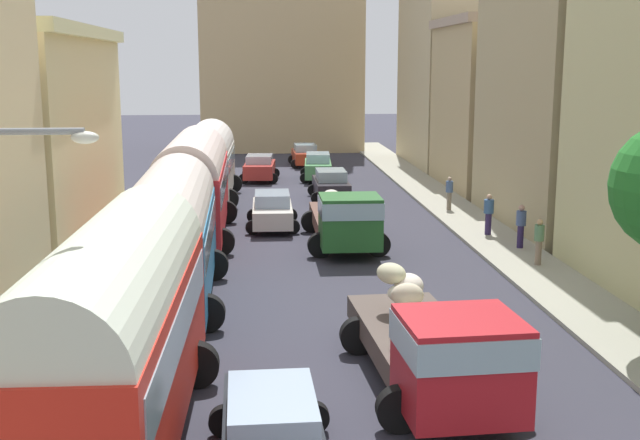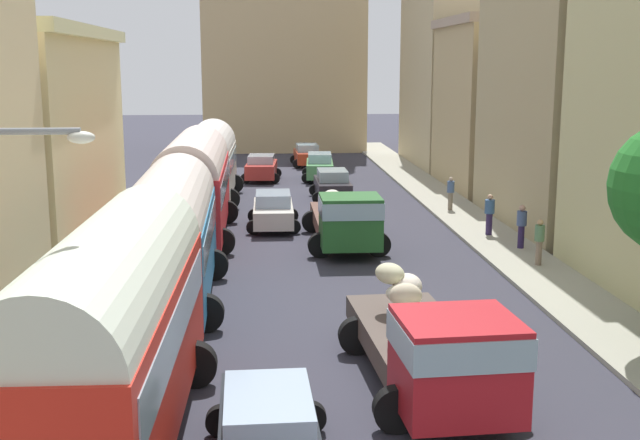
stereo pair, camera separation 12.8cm
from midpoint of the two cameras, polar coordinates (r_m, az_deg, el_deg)
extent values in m
plane|color=#33333F|center=(35.07, -0.89, -0.31)|extent=(154.00, 154.00, 0.00)
cube|color=gray|center=(35.39, -12.69, -0.36)|extent=(2.50, 70.00, 0.14)
cube|color=#9F9D8C|center=(36.19, 10.64, -0.03)|extent=(2.50, 70.00, 0.14)
cube|color=beige|center=(33.89, -20.57, 5.32)|extent=(5.97, 13.31, 7.88)
cube|color=beige|center=(33.78, -21.06, 12.38)|extent=(6.56, 13.31, 0.47)
cube|color=tan|center=(35.61, 17.03, 10.05)|extent=(4.54, 10.39, 13.16)
cube|color=tan|center=(45.79, 12.08, 7.75)|extent=(4.54, 9.02, 8.92)
cube|color=tan|center=(45.78, 12.32, 13.63)|extent=(5.00, 9.02, 0.49)
cube|color=tan|center=(55.96, 8.90, 10.16)|extent=(4.15, 11.34, 12.30)
cube|color=tan|center=(65.88, -2.53, 10.97)|extent=(12.75, 6.83, 13.61)
cube|color=tan|center=(64.27, -6.61, 13.83)|extent=(2.45, 2.45, 20.17)
cube|color=tan|center=(64.55, 1.57, 13.89)|extent=(2.45, 2.45, 20.17)
cube|color=red|center=(14.97, -14.22, -9.34)|extent=(2.52, 9.14, 2.58)
cylinder|color=silver|center=(14.58, -14.46, -4.58)|extent=(2.47, 8.96, 2.29)
cube|color=#99B7C6|center=(14.79, -14.33, -7.27)|extent=(2.55, 8.42, 0.83)
cylinder|color=black|center=(18.23, -15.80, -10.00)|extent=(1.00, 0.35, 1.00)
cylinder|color=black|center=(17.87, -8.73, -10.13)|extent=(1.00, 0.35, 1.00)
cube|color=#2B7DBA|center=(23.56, -10.50, -1.99)|extent=(2.50, 8.32, 2.35)
cylinder|color=silver|center=(23.33, -10.60, 0.82)|extent=(2.45, 8.15, 2.30)
cube|color=#99B7C6|center=(23.45, -10.54, -0.76)|extent=(2.53, 7.66, 0.75)
cylinder|color=black|center=(26.44, -12.33, -3.25)|extent=(1.00, 0.35, 1.00)
cylinder|color=black|center=(26.25, -7.48, -3.19)|extent=(1.00, 0.35, 1.00)
cylinder|color=black|center=(21.55, -13.98, -6.61)|extent=(1.00, 0.35, 1.00)
cylinder|color=black|center=(21.32, -7.99, -6.58)|extent=(1.00, 0.35, 1.00)
cube|color=red|center=(32.34, -8.81, 1.75)|extent=(2.53, 9.67, 2.51)
cylinder|color=silver|center=(32.17, -8.87, 3.96)|extent=(2.48, 9.48, 2.41)
cube|color=#99B7C6|center=(32.26, -8.84, 2.72)|extent=(2.57, 8.90, 0.80)
cylinder|color=black|center=(35.60, -10.28, 0.50)|extent=(1.00, 0.35, 1.00)
cylinder|color=black|center=(35.44, -6.53, 0.56)|extent=(1.00, 0.35, 1.00)
cylinder|color=black|center=(29.76, -11.38, -1.61)|extent=(1.00, 0.35, 1.00)
cylinder|color=black|center=(29.58, -6.89, -1.55)|extent=(1.00, 0.35, 1.00)
cube|color=beige|center=(41.25, -7.83, 3.58)|extent=(2.57, 8.11, 2.23)
cylinder|color=silver|center=(41.12, -7.87, 5.12)|extent=(2.52, 7.94, 2.41)
cube|color=#99B7C6|center=(41.19, -7.85, 4.25)|extent=(2.61, 7.46, 0.71)
cylinder|color=black|center=(43.97, -9.07, 2.54)|extent=(1.00, 0.35, 1.00)
cylinder|color=black|center=(43.80, -6.02, 2.58)|extent=(1.00, 0.35, 1.00)
cylinder|color=black|center=(39.06, -9.77, 1.45)|extent=(1.00, 0.35, 1.00)
cylinder|color=black|center=(38.86, -6.35, 1.50)|extent=(1.00, 0.35, 1.00)
cube|color=#B41A22|center=(15.50, 9.92, -10.09)|extent=(2.31, 2.21, 1.85)
cube|color=#99B7C6|center=(15.32, 9.98, -8.29)|extent=(2.36, 2.29, 0.59)
cube|color=#52463F|center=(18.90, 6.63, -8.15)|extent=(2.48, 5.11, 0.55)
ellipsoid|color=beige|center=(18.45, 7.46, -6.84)|extent=(1.04, 0.91, 0.56)
ellipsoid|color=silver|center=(17.10, 6.29, -8.40)|extent=(0.94, 0.85, 0.49)
ellipsoid|color=beige|center=(18.09, 6.85, -7.26)|extent=(1.20, 1.12, 0.51)
ellipsoid|color=silver|center=(19.44, 6.41, -4.65)|extent=(0.71, 0.92, 0.57)
ellipsoid|color=silver|center=(19.16, 6.18, -5.26)|extent=(1.07, 0.96, 0.46)
ellipsoid|color=beige|center=(18.62, 6.31, -5.35)|extent=(0.82, 0.67, 0.57)
ellipsoid|color=beige|center=(19.40, 5.17, -3.81)|extent=(0.93, 1.03, 0.50)
cylinder|color=black|center=(16.36, 13.35, -12.56)|extent=(0.90, 0.31, 0.90)
cylinder|color=black|center=(15.75, 5.68, -13.26)|extent=(0.90, 0.31, 0.90)
cylinder|color=black|center=(20.10, 9.03, -7.86)|extent=(0.90, 0.32, 0.90)
cylinder|color=black|center=(19.60, 2.82, -8.23)|extent=(0.90, 0.32, 0.90)
cube|color=#245C27|center=(28.66, 2.30, -0.10)|extent=(2.13, 2.03, 1.84)
cube|color=#99B7C6|center=(28.57, 2.31, 0.91)|extent=(2.18, 2.11, 0.59)
cube|color=brown|center=(32.39, 1.57, 0.04)|extent=(2.14, 5.35, 0.55)
ellipsoid|color=beige|center=(32.17, 2.35, 0.90)|extent=(1.15, 1.15, 0.49)
ellipsoid|color=beige|center=(31.49, 1.55, 0.65)|extent=(1.04, 1.12, 0.45)
ellipsoid|color=beige|center=(31.20, 0.92, 0.68)|extent=(1.11, 0.99, 0.59)
ellipsoid|color=silver|center=(33.05, 0.95, 1.76)|extent=(1.01, 1.01, 0.48)
ellipsoid|color=silver|center=(30.62, 2.38, 1.10)|extent=(1.16, 1.04, 0.52)
cylinder|color=black|center=(29.26, 4.30, -1.74)|extent=(0.90, 0.31, 0.90)
cylinder|color=black|center=(29.03, 0.13, -1.81)|extent=(0.90, 0.31, 0.90)
cylinder|color=black|center=(33.54, 3.21, -0.07)|extent=(0.90, 0.31, 0.90)
cylinder|color=black|center=(33.34, -0.42, -0.12)|extent=(0.90, 0.31, 0.90)
cube|color=#272329|center=(41.36, 0.97, 2.34)|extent=(1.67, 4.16, 0.75)
cube|color=#96AFBB|center=(41.27, 0.98, 3.22)|extent=(1.47, 2.16, 0.53)
cylinder|color=black|center=(40.23, 2.32, 1.59)|extent=(0.60, 0.21, 0.60)
cylinder|color=black|center=(40.08, -0.04, 1.57)|extent=(0.60, 0.21, 0.60)
cylinder|color=black|center=(42.76, 1.93, 2.16)|extent=(0.60, 0.21, 0.60)
cylinder|color=black|center=(42.61, -0.30, 2.14)|extent=(0.60, 0.21, 0.60)
cube|color=#4F9354|center=(48.33, 0.05, 3.67)|extent=(1.82, 4.20, 0.84)
cube|color=#9BBFCE|center=(48.24, 0.05, 4.47)|extent=(1.51, 2.22, 0.53)
cylinder|color=black|center=(47.13, 1.02, 3.00)|extent=(0.60, 0.21, 0.60)
cylinder|color=black|center=(47.12, -0.88, 3.00)|extent=(0.60, 0.21, 0.60)
cylinder|color=black|center=(49.66, 0.94, 3.41)|extent=(0.60, 0.21, 0.60)
cylinder|color=black|center=(49.64, -0.87, 3.41)|extent=(0.60, 0.21, 0.60)
cube|color=#BC371E|center=(55.10, -0.85, 4.54)|extent=(1.74, 4.08, 0.75)
cube|color=#90B4C9|center=(55.03, -0.85, 5.18)|extent=(1.48, 2.14, 0.48)
cylinder|color=black|center=(53.98, 0.12, 4.03)|extent=(0.60, 0.21, 0.60)
cylinder|color=black|center=(53.83, -1.58, 4.01)|extent=(0.60, 0.21, 0.60)
cylinder|color=black|center=(56.45, -0.15, 4.34)|extent=(0.60, 0.21, 0.60)
cylinder|color=black|center=(56.31, -1.78, 4.32)|extent=(0.60, 0.21, 0.60)
cube|color=black|center=(14.32, -3.42, -15.17)|extent=(1.79, 4.43, 0.65)
cube|color=#9FB4CC|center=(14.08, -3.45, -13.13)|extent=(1.54, 2.32, 0.47)
cylinder|color=black|center=(15.68, -6.79, -14.00)|extent=(0.60, 0.21, 0.60)
cylinder|color=black|center=(15.72, -0.43, -13.85)|extent=(0.60, 0.21, 0.60)
cube|color=silver|center=(34.24, -3.24, 0.48)|extent=(1.68, 4.14, 0.74)
cube|color=#95ACC5|center=(34.13, -3.25, 1.53)|extent=(1.47, 2.16, 0.53)
cylinder|color=black|center=(35.56, -4.58, 0.31)|extent=(0.60, 0.21, 0.60)
cylinder|color=black|center=(35.57, -1.93, 0.34)|extent=(0.60, 0.21, 0.60)
cylinder|color=black|center=(33.05, -4.64, -0.52)|extent=(0.60, 0.21, 0.60)
cylinder|color=black|center=(33.07, -1.78, -0.48)|extent=(0.60, 0.21, 0.60)
cube|color=#B6302A|center=(48.23, -4.11, 3.61)|extent=(1.97, 4.00, 0.81)
cube|color=#A5ABBB|center=(48.15, -4.12, 4.36)|extent=(1.64, 2.12, 0.46)
cylinder|color=black|center=(49.53, -5.01, 3.35)|extent=(0.60, 0.21, 0.60)
cylinder|color=black|center=(49.42, -3.02, 3.36)|extent=(0.60, 0.21, 0.60)
cylinder|color=black|center=(47.15, -5.24, 2.96)|extent=(0.60, 0.21, 0.60)
cylinder|color=black|center=(47.03, -3.16, 2.97)|extent=(0.60, 0.21, 0.60)
cylinder|color=#786B5A|center=(38.27, 9.32, 0.61)|extent=(0.18, 0.18, 0.14)
cylinder|color=#786B5A|center=(38.19, 9.35, 1.33)|extent=(0.29, 0.29, 0.83)
cylinder|color=#445E8A|center=(38.08, 9.38, 2.35)|extent=(0.44, 0.44, 0.53)
sphere|color=tan|center=(38.02, 9.40, 2.89)|extent=(0.20, 0.20, 0.20)
cylinder|color=#2A1E49|center=(30.94, 14.17, -2.07)|extent=(0.20, 0.20, 0.14)
cylinder|color=#2A1E49|center=(30.83, 14.22, -1.16)|extent=(0.30, 0.30, 0.86)
cylinder|color=#405280|center=(30.70, 14.28, 0.11)|extent=(0.46, 0.46, 0.54)
sphere|color=tan|center=(30.63, 14.31, 0.83)|extent=(0.23, 0.23, 0.23)
cylinder|color=#2E224B|center=(33.05, 12.00, -1.14)|extent=(0.22, 0.22, 0.14)
cylinder|color=#2E224B|center=(32.94, 12.04, -0.28)|extent=(0.36, 0.36, 0.87)
cylinder|color=#375B89|center=(32.81, 12.09, 0.94)|extent=(0.55, 0.55, 0.55)
sphere|color=tan|center=(32.75, 12.12, 1.61)|extent=(0.22, 0.22, 0.22)
cylinder|color=#7E6958|center=(28.53, 15.36, -3.23)|extent=(0.18, 0.18, 0.14)
cylinder|color=#7E6958|center=(28.42, 15.41, -2.27)|extent=(0.27, 0.27, 0.84)
cylinder|color=#537B55|center=(28.27, 15.48, -0.90)|extent=(0.42, 0.42, 0.54)
sphere|color=tan|center=(28.20, 15.52, -0.16)|extent=(0.21, 0.21, 0.21)
cylinder|color=gray|center=(13.41, -20.08, 5.94)|extent=(1.76, 0.11, 0.11)
ellipsoid|color=silver|center=(13.21, -16.37, 5.66)|extent=(0.44, 0.28, 0.20)
camera|label=1|loc=(0.06, -89.86, 0.03)|focal=45.00mm
camera|label=2|loc=(0.06, 90.14, -0.03)|focal=45.00mm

